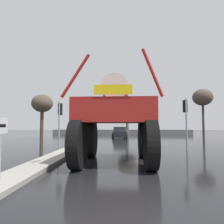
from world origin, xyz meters
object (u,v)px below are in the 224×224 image
object	(u,v)px
traffic_signal_far_right	(129,117)
bare_tree_left	(42,104)
bare_tree_right	(203,98)
bare_tree_far_center	(127,106)
traffic_signal_far_left	(89,119)
oversize_sprayer	(116,119)
sedan_ahead	(119,133)
lane_arrow_sign	(1,137)
traffic_signal_near_left	(60,115)
traffic_signal_near_right	(185,112)

from	to	relation	value
traffic_signal_far_right	bare_tree_left	size ratio (longest dim) A/B	0.72
traffic_signal_far_right	bare_tree_right	bearing A→B (deg)	-11.64
bare_tree_left	bare_tree_far_center	distance (m)	18.89
traffic_signal_far_right	bare_tree_far_center	size ratio (longest dim) A/B	0.56
traffic_signal_far_left	traffic_signal_far_right	bearing A→B (deg)	-0.07
oversize_sprayer	sedan_ahead	size ratio (longest dim) A/B	1.26
oversize_sprayer	traffic_signal_far_right	world-z (taller)	oversize_sprayer
traffic_signal_far_right	bare_tree_left	distance (m)	11.38
traffic_signal_far_left	bare_tree_far_center	world-z (taller)	bare_tree_far_center
lane_arrow_sign	oversize_sprayer	xyz separation A→B (m)	(3.07, 3.90, 0.65)
lane_arrow_sign	traffic_signal_near_left	size ratio (longest dim) A/B	0.52
traffic_signal_near_right	traffic_signal_far_left	distance (m)	16.43
sedan_ahead	traffic_signal_near_right	world-z (taller)	traffic_signal_near_right
lane_arrow_sign	oversize_sprayer	distance (m)	5.01
traffic_signal_near_left	bare_tree_far_center	bearing A→B (deg)	77.62
bare_tree_left	bare_tree_right	distance (m)	20.17
traffic_signal_near_right	bare_tree_right	distance (m)	13.59
traffic_signal_near_left	bare_tree_right	size ratio (longest dim) A/B	0.53
sedan_ahead	lane_arrow_sign	bearing A→B (deg)	168.03
sedan_ahead	bare_tree_left	size ratio (longest dim) A/B	0.76
traffic_signal_far_right	bare_tree_left	xyz separation A→B (m)	(-10.77, -3.38, 1.43)
traffic_signal_near_left	traffic_signal_near_right	world-z (taller)	traffic_signal_near_right
traffic_signal_far_left	bare_tree_right	size ratio (longest dim) A/B	0.55
oversize_sprayer	traffic_signal_near_right	size ratio (longest dim) A/B	1.49
lane_arrow_sign	traffic_signal_near_left	bearing A→B (deg)	96.38
traffic_signal_near_right	traffic_signal_far_left	size ratio (longest dim) A/B	1.01
traffic_signal_far_right	oversize_sprayer	bearing A→B (deg)	-94.26
traffic_signal_far_right	traffic_signal_far_left	bearing A→B (deg)	179.93
bare_tree_right	bare_tree_far_center	bearing A→B (deg)	123.35
traffic_signal_near_right	bare_tree_far_center	distance (m)	26.14
oversize_sprayer	traffic_signal_far_right	xyz separation A→B (m)	(1.40, 18.80, 0.89)
oversize_sprayer	traffic_signal_near_left	size ratio (longest dim) A/B	1.57
traffic_signal_far_left	bare_tree_left	xyz separation A→B (m)	(-5.27, -3.39, 1.75)
traffic_signal_near_left	bare_tree_left	bearing A→B (deg)	116.92
traffic_signal_near_left	traffic_signal_near_right	distance (m)	8.81
traffic_signal_far_left	bare_tree_right	distance (m)	15.18
oversize_sprayer	bare_tree_right	xyz separation A→B (m)	(10.73, 16.88, 3.20)
oversize_sprayer	bare_tree_left	bearing A→B (deg)	32.70
lane_arrow_sign	traffic_signal_far_right	distance (m)	23.19
traffic_signal_near_left	bare_tree_left	world-z (taller)	bare_tree_left
traffic_signal_near_left	traffic_signal_far_right	world-z (taller)	traffic_signal_far_right
oversize_sprayer	traffic_signal_far_right	bearing A→B (deg)	-2.84
traffic_signal_far_left	sedan_ahead	bearing A→B (deg)	-9.27
traffic_signal_near_right	traffic_signal_far_right	distance (m)	14.24
lane_arrow_sign	traffic_signal_near_right	xyz separation A→B (m)	(7.82, 8.87, 1.23)
lane_arrow_sign	traffic_signal_far_left	size ratio (longest dim) A/B	0.50
sedan_ahead	traffic_signal_near_right	bearing A→B (deg)	-164.33
traffic_signal_far_right	bare_tree_right	size ratio (longest dim) A/B	0.62
lane_arrow_sign	oversize_sprayer	bearing A→B (deg)	51.80
oversize_sprayer	traffic_signal_near_right	bearing A→B (deg)	-42.33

